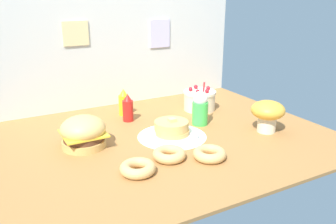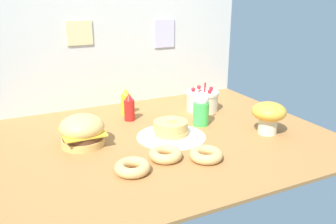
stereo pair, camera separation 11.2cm
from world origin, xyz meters
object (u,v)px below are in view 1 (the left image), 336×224
object	(u,v)px
donut_pink_glaze	(138,168)
donut_chocolate	(169,154)
cream_soda_cup	(200,108)
mustard_bottle	(124,103)
pancake_stack	(172,130)
layer_cake	(200,100)
donut_vanilla	(210,154)
ketchup_bottle	(128,108)
mushroom_stool	(268,113)
burger	(83,132)

from	to	relation	value
donut_pink_glaze	donut_chocolate	xyz separation A→B (m)	(0.23, 0.07, 0.00)
cream_soda_cup	donut_pink_glaze	size ratio (longest dim) A/B	1.61
donut_chocolate	mustard_bottle	bearing A→B (deg)	85.68
pancake_stack	layer_cake	bearing A→B (deg)	39.09
donut_vanilla	ketchup_bottle	bearing A→B (deg)	101.72
mushroom_stool	pancake_stack	bearing A→B (deg)	159.17
layer_cake	cream_soda_cup	size ratio (longest dim) A/B	0.83
mustard_bottle	donut_vanilla	bearing A→B (deg)	-81.45
donut_pink_glaze	donut_vanilla	distance (m)	0.45
donut_chocolate	ketchup_bottle	bearing A→B (deg)	86.85
cream_soda_cup	donut_pink_glaze	xyz separation A→B (m)	(-0.72, -0.47, -0.09)
donut_vanilla	cream_soda_cup	bearing A→B (deg)	62.22
burger	cream_soda_cup	world-z (taller)	cream_soda_cup
burger	donut_vanilla	distance (m)	0.81
pancake_stack	ketchup_bottle	distance (m)	0.46
pancake_stack	donut_pink_glaze	xyz separation A→B (m)	(-0.42, -0.36, -0.02)
donut_vanilla	layer_cake	bearing A→B (deg)	60.33
pancake_stack	ketchup_bottle	world-z (taller)	ketchup_bottle
ketchup_bottle	donut_pink_glaze	distance (m)	0.84
pancake_stack	ketchup_bottle	size ratio (longest dim) A/B	1.70
ketchup_bottle	mustard_bottle	world-z (taller)	same
burger	donut_pink_glaze	size ratio (longest dim) A/B	1.43
ketchup_bottle	donut_vanilla	distance (m)	0.86
ketchup_bottle	cream_soda_cup	distance (m)	0.55
pancake_stack	cream_soda_cup	distance (m)	0.33
ketchup_bottle	donut_chocolate	xyz separation A→B (m)	(-0.04, -0.73, -0.07)
mustard_bottle	mushroom_stool	xyz separation A→B (m)	(0.75, -0.82, 0.04)
burger	donut_pink_glaze	bearing A→B (deg)	-72.12
burger	cream_soda_cup	bearing A→B (deg)	-1.20
pancake_stack	donut_pink_glaze	world-z (taller)	pancake_stack
donut_vanilla	donut_pink_glaze	bearing A→B (deg)	174.70
cream_soda_cup	burger	bearing A→B (deg)	178.80
burger	pancake_stack	bearing A→B (deg)	-12.28
ketchup_bottle	donut_chocolate	world-z (taller)	ketchup_bottle
donut_chocolate	donut_pink_glaze	bearing A→B (deg)	-163.57
burger	layer_cake	distance (m)	1.09
mustard_bottle	cream_soda_cup	size ratio (longest dim) A/B	0.67
pancake_stack	mushroom_stool	xyz separation A→B (m)	(0.63, -0.24, 0.09)
layer_cake	donut_chocolate	world-z (taller)	layer_cake
layer_cake	mushroom_stool	bearing A→B (deg)	-76.93
burger	mushroom_stool	distance (m)	1.26
burger	layer_cake	xyz separation A→B (m)	(1.06, 0.27, -0.01)
burger	donut_vanilla	world-z (taller)	burger
layer_cake	mushroom_stool	xyz separation A→B (m)	(0.15, -0.64, 0.06)
donut_vanilla	mushroom_stool	xyz separation A→B (m)	(0.60, 0.16, 0.11)
mustard_bottle	donut_vanilla	world-z (taller)	mustard_bottle
burger	donut_chocolate	world-z (taller)	burger
layer_cake	burger	bearing A→B (deg)	-165.71
ketchup_bottle	cream_soda_cup	size ratio (longest dim) A/B	0.67
pancake_stack	mustard_bottle	size ratio (longest dim) A/B	1.70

